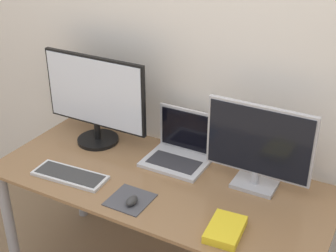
{
  "coord_description": "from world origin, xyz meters",
  "views": [
    {
      "loc": [
        0.98,
        -1.33,
        2.03
      ],
      "look_at": [
        -0.0,
        0.46,
        0.98
      ],
      "focal_mm": 50.0,
      "sensor_mm": 36.0,
      "label": 1
    }
  ],
  "objects_px": {
    "keyboard": "(70,175)",
    "mouse": "(132,201)",
    "monitor_left": "(95,98)",
    "laptop": "(180,148)",
    "book": "(225,230)",
    "monitor_right": "(258,146)"
  },
  "relations": [
    {
      "from": "laptop",
      "to": "mouse",
      "type": "relative_size",
      "value": 4.47
    },
    {
      "from": "monitor_left",
      "to": "mouse",
      "type": "xyz_separation_m",
      "value": [
        0.5,
        -0.42,
        -0.25
      ]
    },
    {
      "from": "monitor_left",
      "to": "keyboard",
      "type": "bearing_deg",
      "value": -75.38
    },
    {
      "from": "mouse",
      "to": "laptop",
      "type": "bearing_deg",
      "value": 89.73
    },
    {
      "from": "monitor_right",
      "to": "laptop",
      "type": "bearing_deg",
      "value": 173.47
    },
    {
      "from": "laptop",
      "to": "monitor_left",
      "type": "bearing_deg",
      "value": -174.24
    },
    {
      "from": "monitor_right",
      "to": "mouse",
      "type": "distance_m",
      "value": 0.64
    },
    {
      "from": "keyboard",
      "to": "mouse",
      "type": "distance_m",
      "value": 0.4
    },
    {
      "from": "monitor_left",
      "to": "book",
      "type": "height_order",
      "value": "monitor_left"
    },
    {
      "from": "keyboard",
      "to": "monitor_right",
      "type": "bearing_deg",
      "value": 23.75
    },
    {
      "from": "laptop",
      "to": "mouse",
      "type": "height_order",
      "value": "laptop"
    },
    {
      "from": "monitor_left",
      "to": "laptop",
      "type": "distance_m",
      "value": 0.54
    },
    {
      "from": "monitor_right",
      "to": "laptop",
      "type": "height_order",
      "value": "monitor_right"
    },
    {
      "from": "laptop",
      "to": "book",
      "type": "relative_size",
      "value": 1.53
    },
    {
      "from": "monitor_right",
      "to": "monitor_left",
      "type": "bearing_deg",
      "value": -179.99
    },
    {
      "from": "laptop",
      "to": "keyboard",
      "type": "xyz_separation_m",
      "value": [
        -0.4,
        -0.42,
        -0.06
      ]
    },
    {
      "from": "keyboard",
      "to": "book",
      "type": "distance_m",
      "value": 0.85
    },
    {
      "from": "monitor_right",
      "to": "laptop",
      "type": "xyz_separation_m",
      "value": [
        -0.44,
        0.05,
        -0.16
      ]
    },
    {
      "from": "laptop",
      "to": "keyboard",
      "type": "height_order",
      "value": "laptop"
    },
    {
      "from": "monitor_left",
      "to": "mouse",
      "type": "relative_size",
      "value": 8.64
    },
    {
      "from": "monitor_right",
      "to": "mouse",
      "type": "xyz_separation_m",
      "value": [
        -0.44,
        -0.42,
        -0.2
      ]
    },
    {
      "from": "monitor_left",
      "to": "monitor_right",
      "type": "bearing_deg",
      "value": 0.01
    }
  ]
}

